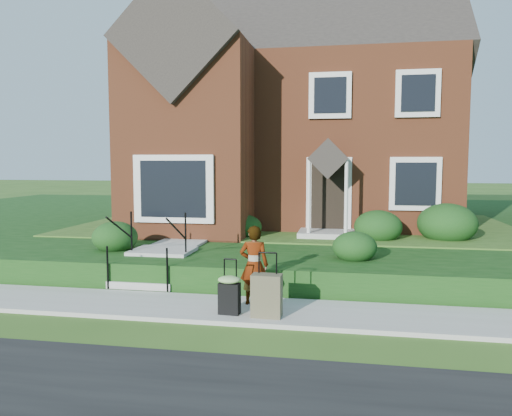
% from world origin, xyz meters
% --- Properties ---
extents(ground, '(120.00, 120.00, 0.00)m').
position_xyz_m(ground, '(0.00, 0.00, 0.00)').
color(ground, '#2D5119').
rests_on(ground, ground).
extents(sidewalk, '(60.00, 1.60, 0.08)m').
position_xyz_m(sidewalk, '(0.00, 0.00, 0.04)').
color(sidewalk, '#9E9B93').
rests_on(sidewalk, ground).
extents(terrace, '(44.00, 20.00, 0.60)m').
position_xyz_m(terrace, '(4.00, 10.90, 0.30)').
color(terrace, '#11370F').
rests_on(terrace, ground).
extents(walkway, '(1.20, 6.00, 0.06)m').
position_xyz_m(walkway, '(-2.50, 5.00, 0.63)').
color(walkway, '#9E9B93').
rests_on(walkway, terrace).
extents(main_house, '(10.40, 10.20, 9.40)m').
position_xyz_m(main_house, '(-0.21, 9.61, 5.26)').
color(main_house, brown).
rests_on(main_house, terrace).
extents(front_steps, '(1.40, 2.02, 1.50)m').
position_xyz_m(front_steps, '(-2.50, 1.84, 0.47)').
color(front_steps, '#9E9B93').
rests_on(front_steps, ground).
extents(foundation_shrubs, '(10.12, 4.54, 1.11)m').
position_xyz_m(foundation_shrubs, '(0.58, 4.83, 1.07)').
color(foundation_shrubs, '#103511').
rests_on(foundation_shrubs, terrace).
extents(woman, '(0.56, 0.40, 1.47)m').
position_xyz_m(woman, '(0.04, 0.30, 0.82)').
color(woman, '#999999').
rests_on(woman, sidewalk).
extents(suitcase_black, '(0.42, 0.36, 0.97)m').
position_xyz_m(suitcase_black, '(-0.26, -0.38, 0.45)').
color(suitcase_black, black).
rests_on(suitcase_black, sidewalk).
extents(suitcase_olive, '(0.52, 0.30, 1.10)m').
position_xyz_m(suitcase_olive, '(0.40, -0.42, 0.45)').
color(suitcase_olive, brown).
rests_on(suitcase_olive, sidewalk).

